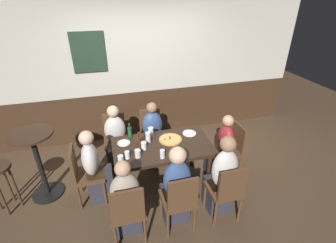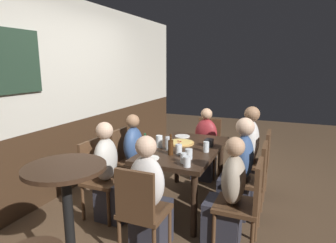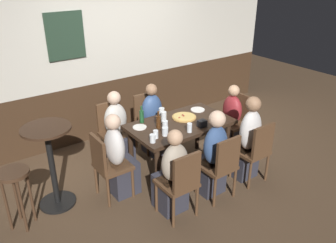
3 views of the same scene
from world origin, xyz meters
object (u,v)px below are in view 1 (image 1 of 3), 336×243
object	(u,v)px
person_head_west	(96,171)
person_left_near	(126,202)
chair_mid_near	(180,199)
beer_glass_half	(148,138)
tumbler_short	(138,154)
person_right_near	(221,180)
pint_glass_stout	(151,132)
person_left_far	(117,143)
pint_glass_pale	(162,154)
dining_table	(163,150)
chair_left_far	(116,136)
highball_clear	(127,155)
side_bar_table	(38,160)
chair_right_near	(227,189)
chair_mid_far	(151,131)
chair_head_west	(84,172)
chair_head_east	(231,147)
tumbler_water	(144,146)
beer_bottle_green	(130,132)
plate_white_large	(189,133)
condiment_caddy	(179,151)
person_mid_near	(176,190)
person_mid_far	(153,138)
pizza	(170,139)
person_head_east	(221,152)
beer_bottle_brown	(139,141)

from	to	relation	value
person_head_west	person_left_near	distance (m)	0.74
chair_mid_near	person_head_west	world-z (taller)	person_head_west
chair_mid_near	beer_glass_half	bearing A→B (deg)	100.84
person_left_near	tumbler_short	bearing A→B (deg)	63.39
person_right_near	pint_glass_stout	world-z (taller)	person_right_near
person_head_west	beer_glass_half	xyz separation A→B (m)	(0.77, 0.13, 0.34)
beer_glass_half	person_left_far	bearing A→B (deg)	129.64
tumbler_short	pint_glass_pale	distance (m)	0.33
person_left_near	tumbler_short	distance (m)	0.62
person_left_near	dining_table	bearing A→B (deg)	46.65
chair_left_far	highball_clear	size ratio (longest dim) A/B	8.43
chair_mid_near	person_right_near	size ratio (longest dim) A/B	0.74
person_left_near	side_bar_table	size ratio (longest dim) A/B	1.04
chair_right_near	chair_mid_far	xyz separation A→B (m)	(-0.62, 1.64, 0.00)
chair_head_west	pint_glass_pale	distance (m)	1.12
chair_head_east	beer_glass_half	size ratio (longest dim) A/B	5.50
chair_left_far	tumbler_water	distance (m)	0.97
chair_mid_far	tumbler_short	bearing A→B (deg)	-110.87
beer_bottle_green	chair_head_west	bearing A→B (deg)	-155.90
person_left_near	person_left_far	bearing A→B (deg)	90.00
plate_white_large	condiment_caddy	world-z (taller)	condiment_caddy
person_left_far	person_mid_near	bearing A→B (deg)	-64.81
beer_glass_half	condiment_caddy	world-z (taller)	beer_glass_half
person_head_west	pint_glass_stout	distance (m)	0.95
chair_left_far	person_mid_far	world-z (taller)	person_mid_far
chair_mid_far	person_mid_far	distance (m)	0.17
pint_glass_pale	tumbler_water	bearing A→B (deg)	127.47
chair_mid_far	person_left_far	xyz separation A→B (m)	(-0.62, -0.16, -0.03)
person_left_far	pizza	distance (m)	0.99
person_head_east	tumbler_water	bearing A→B (deg)	-178.48
plate_white_large	side_bar_table	xyz separation A→B (m)	(-2.18, 0.07, -0.13)
person_head_east	beer_bottle_brown	world-z (taller)	person_head_east
chair_mid_far	person_head_west	distance (m)	1.26
plate_white_large	chair_mid_far	bearing A→B (deg)	127.25
person_mid_near	person_head_west	distance (m)	1.16
person_left_far	side_bar_table	size ratio (longest dim) A/B	1.06
chair_head_east	condiment_caddy	bearing A→B (deg)	-164.56
chair_right_near	beer_bottle_green	bearing A→B (deg)	132.44
chair_head_east	highball_clear	size ratio (longest dim) A/B	8.43
chair_left_far	person_left_far	xyz separation A→B (m)	(0.00, -0.16, -0.03)
chair_mid_near	pint_glass_stout	distance (m)	1.15
person_head_east	beer_bottle_green	xyz separation A→B (m)	(-1.37, 0.31, 0.39)
person_mid_far	condiment_caddy	distance (m)	0.99
pizza	chair_mid_near	bearing A→B (deg)	-98.94
pint_glass_pale	condiment_caddy	world-z (taller)	pint_glass_pale
highball_clear	condiment_caddy	distance (m)	0.69
person_head_west	tumbler_short	world-z (taller)	person_head_west
person_head_west	person_left_near	world-z (taller)	person_head_west
condiment_caddy	person_mid_near	bearing A→B (deg)	-112.34
person_left_far	highball_clear	size ratio (longest dim) A/B	10.66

